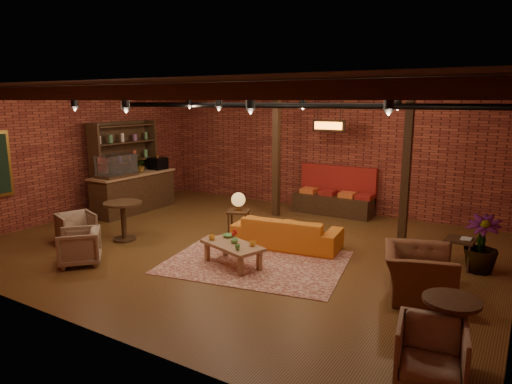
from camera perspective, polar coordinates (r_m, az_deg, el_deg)
The scene contains 27 objects.
floor at distance 9.56m, azimuth -1.96°, elevation -6.70°, with size 10.00×10.00×0.00m, color #402410.
ceiling at distance 9.09m, azimuth -2.10°, elevation 12.85°, with size 10.00×8.00×0.02m, color black.
wall_back at distance 12.69m, azimuth 8.03°, elevation 5.10°, with size 10.00×0.02×3.20m, color maroon.
wall_front at distance 6.31m, azimuth -22.51°, elevation -2.02°, with size 10.00×0.02×3.20m, color maroon.
wall_left at distance 12.64m, azimuth -21.35°, elevation 4.41°, with size 0.02×8.00×3.20m, color maroon.
ceiling_beams at distance 9.09m, azimuth -2.10°, elevation 12.09°, with size 9.80×6.40×0.22m, color black, non-canonical shape.
ceiling_pipe at distance 10.46m, azimuth 2.85°, elevation 10.74°, with size 0.12×0.12×9.60m, color black.
post_left at distance 11.70m, azimuth 2.57°, elevation 4.68°, with size 0.16×0.16×3.20m, color black.
post_right at distance 9.92m, azimuth 18.28°, elevation 2.89°, with size 0.16×0.16×3.20m, color black.
service_counter at distance 12.70m, azimuth -15.05°, elevation 1.18°, with size 0.80×2.50×1.60m, color black, non-canonical shape.
plant_counter at distance 12.70m, azimuth -14.18°, elevation 3.15°, with size 0.35×0.39×0.30m, color #337F33.
shelving_hutch at distance 13.00m, azimuth -16.04°, elevation 3.14°, with size 0.52×2.00×2.40m, color black, non-canonical shape.
banquette at distance 12.22m, azimuth 9.62°, elevation -0.41°, with size 2.10×0.70×1.00m, color maroon, non-canonical shape.
service_sign at distance 11.57m, azimuth 9.08°, elevation 8.20°, with size 0.86×0.06×0.30m, color orange.
ceiling_spotlights at distance 9.09m, azimuth -2.09°, elevation 10.71°, with size 6.40×4.40×0.28m, color black, non-canonical shape.
rug at distance 8.61m, azimuth 0.00°, elevation -8.74°, with size 3.22×2.47×0.01m, color maroon.
sofa at distance 9.39m, azimuth 3.86°, elevation -5.01°, with size 2.19×0.86×0.64m, color #CC6A1C.
coffee_table at distance 8.35m, azimuth -2.97°, elevation -6.76°, with size 1.33×0.94×0.67m.
side_table_lamp at distance 10.04m, azimuth -2.22°, elevation -1.38°, with size 0.62×0.62×0.98m.
round_table_left at distance 10.17m, azimuth -16.26°, elevation -2.72°, with size 0.81×0.81×0.84m.
armchair_a at distance 10.36m, azimuth -21.55°, elevation -4.02°, with size 0.69×0.65×0.71m, color #BCAE91.
armchair_b at distance 9.02m, azimuth -21.23°, elevation -6.20°, with size 0.70×0.66×0.72m, color #BCAE91.
armchair_right at distance 7.45m, azimuth 19.66°, elevation -8.62°, with size 1.16×0.75×1.01m, color brown.
side_table_book at distance 8.98m, azimuth 24.19°, elevation -5.59°, with size 0.51×0.51×0.56m.
round_table_right at distance 5.86m, azimuth 23.12°, elevation -14.44°, with size 0.65×0.65×0.76m.
armchair_far at distance 5.47m, azimuth 21.05°, elevation -17.87°, with size 0.71×0.67×0.73m, color #BCAE91.
plant_tall at distance 8.68m, azimuth 26.94°, elevation 0.66°, with size 1.72×1.72×3.08m, color #4C7F4C.
Camera 1 is at (5.02, -7.57, 2.97)m, focal length 32.00 mm.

